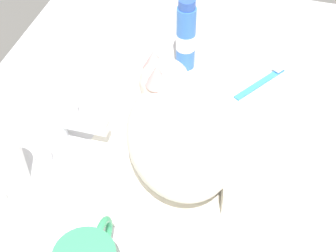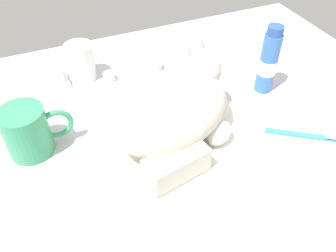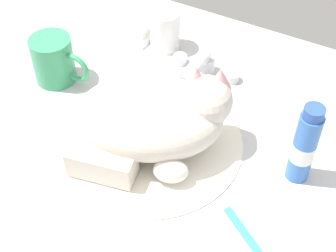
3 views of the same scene
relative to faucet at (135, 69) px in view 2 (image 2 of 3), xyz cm
name	(u,v)px [view 2 (image 2 of 3)]	position (x,y,z in cm)	size (l,w,h in cm)	color
ground_plane	(170,140)	(0.00, -20.25, -3.97)	(110.00, 82.50, 3.00)	silver
sink_basin	(170,133)	(0.00, -20.25, -2.16)	(31.95, 31.95, 0.61)	white
faucet	(135,69)	(0.00, 0.00, 0.00)	(14.28, 11.25, 5.50)	silver
cat	(175,106)	(1.07, -20.02, 4.10)	(29.26, 25.93, 14.33)	beige
coffee_mug	(28,131)	(-24.35, -14.27, 2.14)	(12.17, 7.89, 9.21)	#389966
rinse_cup	(81,62)	(-11.00, 4.93, 1.72)	(6.19, 6.19, 8.38)	white
soap_dish	(48,84)	(-18.95, 4.60, -1.87)	(9.00, 6.40, 1.20)	white
soap_bar	(46,77)	(-18.95, 4.60, -0.08)	(6.73, 4.32, 2.37)	white
toothpaste_bottle	(268,62)	(24.40, -14.94, 4.58)	(3.80, 3.80, 15.06)	#3870C6
toothbrush	(306,134)	(23.45, -30.66, -1.93)	(11.61, 8.43, 1.60)	#388CD8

